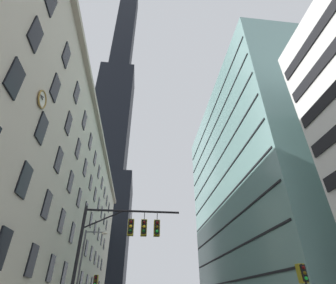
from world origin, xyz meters
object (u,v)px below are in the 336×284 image
(traffic_signal_mast, at_px, (126,236))
(street_lamppost, at_px, (84,263))
(traffic_light_far_left, at_px, (95,283))
(traffic_light_near_right, at_px, (303,276))

(traffic_signal_mast, distance_m, street_lamppost, 11.23)
(traffic_light_far_left, height_order, street_lamppost, street_lamppost)
(traffic_light_near_right, relative_size, street_lamppost, 0.43)
(street_lamppost, bearing_deg, traffic_light_far_left, 21.14)
(traffic_light_near_right, bearing_deg, street_lamppost, 141.97)
(traffic_light_far_left, bearing_deg, traffic_signal_mast, -74.32)
(traffic_signal_mast, relative_size, traffic_light_far_left, 1.94)
(traffic_light_far_left, distance_m, street_lamppost, 2.18)
(traffic_signal_mast, bearing_deg, street_lamppost, 112.54)
(traffic_signal_mast, relative_size, street_lamppost, 0.90)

